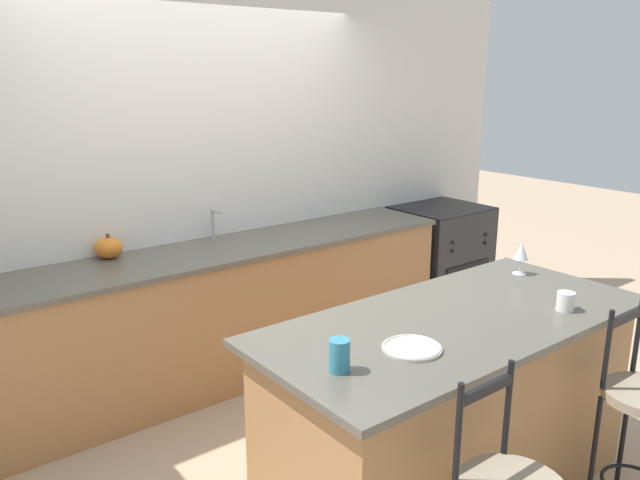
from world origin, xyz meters
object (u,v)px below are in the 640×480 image
Objects in this scene: wine_glass at (521,252)px; tumbler_cup at (339,355)px; pumpkin_decoration at (109,248)px; dinner_plate at (412,348)px; coffee_mug at (566,301)px; oven_range at (439,258)px.

tumbler_cup is (-1.57, -0.29, -0.07)m from wine_glass.
wine_glass is 1.09× the size of pumpkin_decoration.
pumpkin_decoration is (-0.51, 2.14, 0.04)m from dinner_plate.
coffee_mug is (-0.30, -0.47, -0.09)m from wine_glass.
oven_range is 5.43× the size of pumpkin_decoration.
wine_glass is at bearing 10.58° from tumbler_cup.
dinner_plate is 2.16× the size of coffee_mug.
oven_range is at bearing 34.87° from tumbler_cup.
oven_range is 7.12× the size of tumbler_cup.
tumbler_cup is 0.76× the size of pumpkin_decoration.
wine_glass is 0.57m from coffee_mug.
coffee_mug is at bearing -58.23° from pumpkin_decoration.
tumbler_cup is (-2.70, -1.88, 0.56)m from oven_range.
pumpkin_decoration is at bearing 175.46° from oven_range.
wine_glass is 1.60× the size of coffee_mug.
tumbler_cup reaches higher than coffee_mug.
tumbler_cup is at bearing 171.99° from coffee_mug.
oven_range is at bearing -4.54° from pumpkin_decoration.
dinner_plate is at bearing -76.70° from pumpkin_decoration.
dinner_plate is 1.92× the size of tumbler_cup.
wine_glass is 1.42× the size of tumbler_cup.
coffee_mug is at bearing -8.01° from tumbler_cup.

